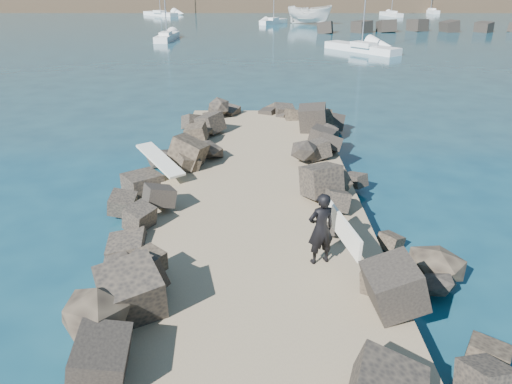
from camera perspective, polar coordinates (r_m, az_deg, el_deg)
ground at (r=14.28m, az=0.01°, el=-3.93°), size 800.00×800.00×0.00m
jetty at (r=12.39m, az=-0.01°, el=-6.95°), size 6.00×26.00×0.60m
riprap_left at (r=13.06m, az=-12.89°, el=-4.89°), size 2.60×22.00×1.00m
riprap_right at (r=13.04m, az=12.89°, el=-4.92°), size 2.60×22.00×1.00m
surfboard_resting at (r=16.38m, az=-10.88°, el=3.27°), size 1.85×2.12×0.08m
boat_imported at (r=79.12m, az=6.12°, el=19.54°), size 7.51×5.84×2.75m
surfer_with_board at (r=11.13m, az=7.76°, el=-4.15°), size 1.08×2.06×1.69m
sailboat_e at (r=97.16m, az=-10.88°, el=19.37°), size 7.12×6.98×9.74m
sailboat_a at (r=59.12m, az=-10.15°, el=17.04°), size 1.83×6.88×8.25m
sailboat_d at (r=97.41m, az=15.20°, el=19.01°), size 2.91×6.47×7.71m
sailboat_f at (r=107.82m, az=19.33°, el=18.90°), size 1.85×5.90×7.13m
sailboat_b at (r=78.77m, az=2.02°, el=18.88°), size 4.35×5.17×6.88m
sailboat_c at (r=50.03m, az=11.99°, el=15.80°), size 6.36×7.37×9.56m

